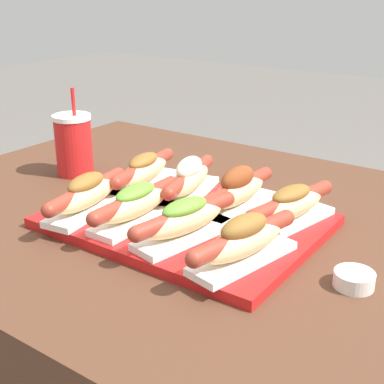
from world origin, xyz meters
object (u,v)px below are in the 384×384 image
Objects in this scene: hot_dog_2 at (185,220)px; drink_cup at (74,145)px; hot_dog_1 at (136,204)px; hot_dog_3 at (244,241)px; hot_dog_4 at (144,171)px; hot_dog_0 at (87,194)px; hot_dog_6 at (237,191)px; serving_tray at (186,221)px; hot_dog_7 at (291,206)px; sauce_bowl at (354,279)px; hot_dog_5 at (189,179)px.

hot_dog_2 is 1.13× the size of drink_cup.
hot_dog_2 reaches higher than hot_dog_1.
hot_dog_3 is 0.36m from hot_dog_4.
hot_dog_0 is 0.99× the size of hot_dog_6.
hot_dog_7 reaches higher than serving_tray.
hot_dog_1 is 0.11m from hot_dog_2.
sauce_bowl is at bearing -22.90° from hot_dog_6.
hot_dog_3 reaches higher than hot_dog_4.
hot_dog_5 is (-0.05, 0.08, 0.04)m from serving_tray.
drink_cup is at bearing -179.55° from hot_dog_5.
hot_dog_5 is 0.22m from hot_dog_7.
hot_dog_0 is 1.01× the size of hot_dog_3.
hot_dog_2 is at bearing 173.59° from hot_dog_3.
serving_tray is 0.19m from hot_dog_3.
hot_dog_0 is 1.00× the size of hot_dog_4.
sauce_bowl is (0.27, 0.04, -0.04)m from hot_dog_2.
hot_dog_0 is at bearing -141.88° from hot_dog_6.
serving_tray is 2.04× the size of hot_dog_1.
hot_dog_3 is (0.12, -0.01, 0.00)m from hot_dog_2.
hot_dog_7 is 1.12× the size of drink_cup.
sauce_bowl is 0.30× the size of drink_cup.
serving_tray is 2.08× the size of hot_dog_3.
hot_dog_6 is at bearing 55.10° from serving_tray.
drink_cup is at bearing 177.38° from hot_dog_4.
hot_dog_3 is 0.20m from hot_dog_6.
hot_dog_7 is (0.11, 0.15, -0.00)m from hot_dog_2.
hot_dog_0 reaches higher than serving_tray.
hot_dog_3 is 0.56m from drink_cup.
hot_dog_5 is (0.10, 0.17, 0.00)m from hot_dog_0.
hot_dog_0 is 0.36m from hot_dog_7.
drink_cup is at bearing 154.33° from hot_dog_1.
hot_dog_7 is at bearing 27.14° from hot_dog_0.
hot_dog_5 is at bearing 123.35° from hot_dog_2.
hot_dog_1 is at bearing -146.61° from hot_dog_7.
hot_dog_3 reaches higher than hot_dog_0.
hot_dog_6 is (0.11, 0.15, 0.00)m from hot_dog_1.
hot_dog_2 is 0.98× the size of hot_dog_6.
hot_dog_7 is at bearing 52.91° from hot_dog_2.
hot_dog_1 is at bearing 175.48° from hot_dog_3.
hot_dog_5 reaches higher than hot_dog_1.
hot_dog_6 reaches higher than hot_dog_1.
hot_dog_1 is 0.22m from hot_dog_3.
hot_dog_7 is 3.77× the size of sauce_bowl.
hot_dog_4 is at bearing -178.81° from hot_dog_7.
hot_dog_2 is 0.12m from hot_dog_3.
hot_dog_6 is at bearing 123.37° from hot_dog_3.
serving_tray is 0.38m from drink_cup.
hot_dog_1 is (-0.06, -0.07, 0.04)m from serving_tray.
hot_dog_2 is 3.78× the size of sauce_bowl.
hot_dog_6 is 3.84× the size of sauce_bowl.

